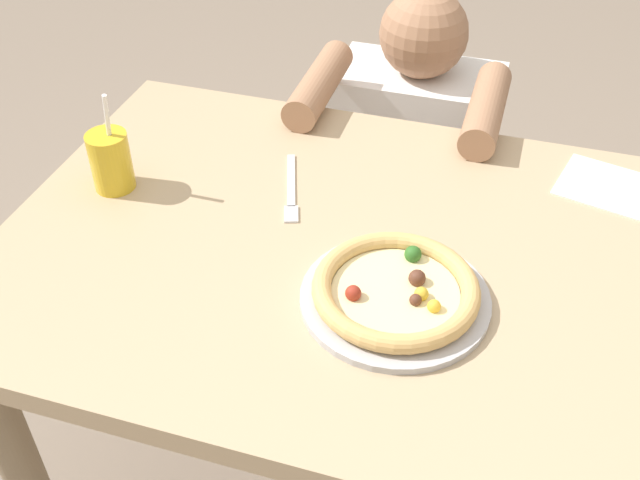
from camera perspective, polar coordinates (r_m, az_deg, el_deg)
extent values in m
cube|color=tan|center=(1.23, 3.79, -1.52)|extent=(1.21, 0.82, 0.04)
cylinder|color=#89765B|center=(1.50, -21.24, -16.51)|extent=(0.07, 0.07, 0.71)
cylinder|color=#89765B|center=(1.85, -10.10, -0.55)|extent=(0.07, 0.07, 0.71)
cylinder|color=#B7B7BC|center=(1.13, 5.67, -4.42)|extent=(0.28, 0.28, 0.01)
cylinder|color=beige|center=(1.12, 5.71, -4.02)|extent=(0.19, 0.19, 0.01)
torus|color=tan|center=(1.11, 5.74, -3.67)|extent=(0.25, 0.25, 0.03)
sphere|color=#2D6623|center=(1.17, 7.02, -1.07)|extent=(0.03, 0.03, 0.03)
sphere|color=brown|center=(1.13, 7.34, -2.86)|extent=(0.03, 0.03, 0.03)
sphere|color=maroon|center=(1.10, 2.52, -4.03)|extent=(0.02, 0.02, 0.02)
sphere|color=brown|center=(1.10, 7.22, -4.51)|extent=(0.02, 0.02, 0.02)
sphere|color=gold|center=(1.09, 8.59, -4.96)|extent=(0.02, 0.02, 0.02)
sphere|color=gold|center=(1.10, 7.65, -4.05)|extent=(0.02, 0.02, 0.02)
cylinder|color=gold|center=(1.37, -15.51, 5.74)|extent=(0.07, 0.07, 0.11)
cylinder|color=white|center=(1.32, -15.76, 8.80)|extent=(0.02, 0.02, 0.10)
cube|color=white|center=(1.44, 20.79, 3.82)|extent=(0.19, 0.18, 0.00)
cube|color=silver|center=(1.36, -2.19, 4.54)|extent=(0.06, 0.16, 0.00)
cube|color=silver|center=(1.28, -2.19, 1.95)|extent=(0.04, 0.05, 0.00)
cylinder|color=#333847|center=(2.06, 6.39, 0.03)|extent=(0.31, 0.31, 0.45)
cube|color=white|center=(1.85, 7.20, 8.67)|extent=(0.38, 0.22, 0.28)
sphere|color=#A37556|center=(1.75, 7.84, 15.18)|extent=(0.20, 0.20, 0.20)
cylinder|color=#A37556|center=(1.59, -0.07, 11.65)|extent=(0.07, 0.28, 0.07)
cylinder|color=#A37556|center=(1.54, 12.42, 9.62)|extent=(0.07, 0.28, 0.07)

